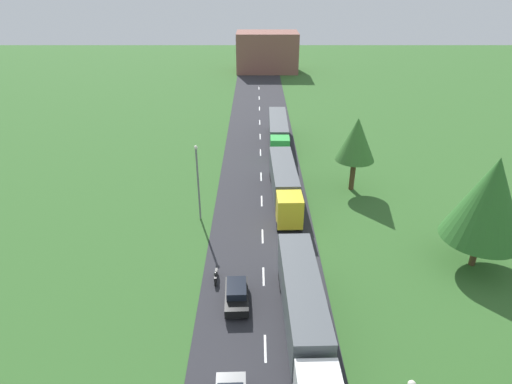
# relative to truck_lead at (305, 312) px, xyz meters

# --- Properties ---
(road) EXTENTS (10.00, 140.00, 0.06)m
(road) POSITION_rel_truck_lead_xyz_m (-2.60, 11.40, -2.18)
(road) COLOR #2B2B30
(road) RESTS_ON ground
(lane_marking_centre) EXTENTS (0.16, 123.21, 0.01)m
(lane_marking_centre) POSITION_rel_truck_lead_xyz_m (-2.60, 8.70, -2.14)
(lane_marking_centre) COLOR white
(lane_marking_centre) RESTS_ON road
(truck_lead) EXTENTS (2.87, 14.69, 3.78)m
(truck_lead) POSITION_rel_truck_lead_xyz_m (0.00, 0.00, 0.00)
(truck_lead) COLOR white
(truck_lead) RESTS_ON road
(truck_second) EXTENTS (2.84, 13.86, 3.54)m
(truck_second) POSITION_rel_truck_lead_xyz_m (-0.17, 19.74, -0.09)
(truck_second) COLOR yellow
(truck_second) RESTS_ON road
(truck_third) EXTENTS (2.69, 14.39, 3.42)m
(truck_third) POSITION_rel_truck_lead_xyz_m (-0.05, 36.62, -0.15)
(truck_third) COLOR green
(truck_third) RESTS_ON road
(car_second) EXTENTS (1.89, 3.98, 1.58)m
(car_second) POSITION_rel_truck_lead_xyz_m (-4.67, 3.26, -1.34)
(car_second) COLOR black
(car_second) RESTS_ON road
(motorcycle_courier) EXTENTS (0.28, 1.94, 0.91)m
(motorcycle_courier) POSITION_rel_truck_lead_xyz_m (-6.45, 5.93, -1.67)
(motorcycle_courier) COLOR black
(motorcycle_courier) RESTS_ON road
(lamppost_second) EXTENTS (0.36, 0.36, 7.91)m
(lamppost_second) POSITION_rel_truck_lead_xyz_m (-8.84, 15.79, 2.22)
(lamppost_second) COLOR slate
(lamppost_second) RESTS_ON ground
(tree_birch) EXTENTS (6.48, 6.48, 9.92)m
(tree_birch) POSITION_rel_truck_lead_xyz_m (15.28, 8.16, 4.14)
(tree_birch) COLOR #513823
(tree_birch) RESTS_ON ground
(tree_pine) EXTENTS (4.34, 4.34, 8.45)m
(tree_pine) POSITION_rel_truck_lead_xyz_m (7.70, 22.45, 3.79)
(tree_pine) COLOR #513823
(tree_pine) RESTS_ON ground
(distant_building) EXTENTS (14.59, 9.19, 9.16)m
(distant_building) POSITION_rel_truck_lead_xyz_m (-0.54, 86.34, 2.37)
(distant_building) COLOR brown
(distant_building) RESTS_ON ground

